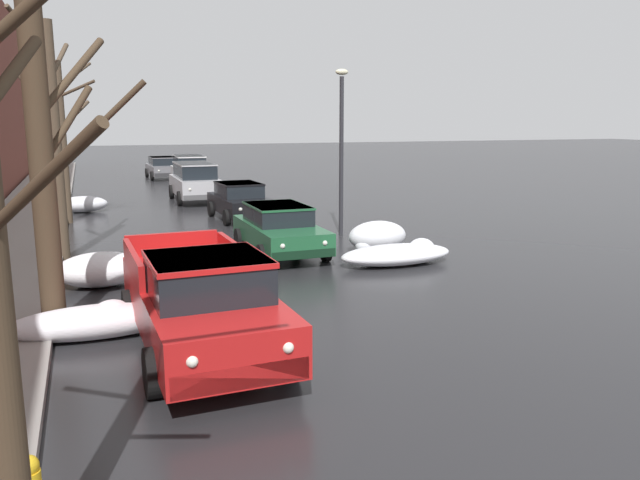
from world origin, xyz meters
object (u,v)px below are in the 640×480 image
bare_tree_second_along_sidewalk (45,165)px  suv_white_queued_behind_truck (190,170)px  bare_tree_far_down_block (64,140)px  suv_silver_parked_far_down_block (195,180)px  pickup_truck_red_approaching_near_lane (201,300)px  street_lamp_post (341,143)px  sedan_black_parked_kerbside_mid (240,200)px  sedan_green_parked_kerbside_close (279,228)px  bare_tree_mid_block (53,135)px  sedan_grey_at_far_intersection (163,167)px

bare_tree_second_along_sidewalk → suv_white_queued_behind_truck: bearing=75.4°
bare_tree_far_down_block → suv_silver_parked_far_down_block: (5.52, 4.74, -2.11)m
pickup_truck_red_approaching_near_lane → suv_white_queued_behind_truck: suv_white_queued_behind_truck is taller
bare_tree_far_down_block → street_lamp_post: bare_tree_far_down_block is taller
sedan_black_parked_kerbside_mid → suv_white_queued_behind_truck: bearing=89.7°
bare_tree_far_down_block → suv_silver_parked_far_down_block: 7.57m
street_lamp_post → suv_silver_parked_far_down_block: bearing=106.4°
bare_tree_second_along_sidewalk → sedan_green_parked_kerbside_close: bare_tree_second_along_sidewalk is taller
bare_tree_mid_block → street_lamp_post: 8.76m
sedan_black_parked_kerbside_mid → suv_silver_parked_far_down_block: 6.18m
bare_tree_far_down_block → suv_silver_parked_far_down_block: size_ratio=1.25×
bare_tree_second_along_sidewalk → bare_tree_far_down_block: size_ratio=0.99×
sedan_green_parked_kerbside_close → street_lamp_post: 4.32m
bare_tree_far_down_block → sedan_grey_at_far_intersection: size_ratio=1.35×
sedan_grey_at_far_intersection → bare_tree_second_along_sidewalk: bearing=-100.3°
bare_tree_mid_block → suv_silver_parked_far_down_block: 13.01m
sedan_black_parked_kerbside_mid → sedan_grey_at_far_intersection: same height
sedan_green_parked_kerbside_close → sedan_grey_at_far_intersection: (-0.26, 25.48, 0.00)m
pickup_truck_red_approaching_near_lane → sedan_green_parked_kerbside_close: 7.75m
sedan_green_parked_kerbside_close → sedan_black_parked_kerbside_mid: same height
pickup_truck_red_approaching_near_lane → suv_silver_parked_far_down_block: (3.22, 19.75, 0.11)m
suv_silver_parked_far_down_block → sedan_grey_at_far_intersection: bearing=90.0°
sedan_black_parked_kerbside_mid → sedan_grey_at_far_intersection: size_ratio=0.92×
sedan_green_parked_kerbside_close → sedan_grey_at_far_intersection: same height
sedan_black_parked_kerbside_mid → suv_silver_parked_far_down_block: suv_silver_parked_far_down_block is taller
sedan_green_parked_kerbside_close → pickup_truck_red_approaching_near_lane: bearing=-116.6°
bare_tree_second_along_sidewalk → bare_tree_mid_block: (-0.08, 6.23, 0.38)m
pickup_truck_red_approaching_near_lane → sedan_grey_at_far_intersection: (3.22, 32.40, -0.13)m
bare_tree_mid_block → sedan_green_parked_kerbside_close: bearing=-12.8°
suv_white_queued_behind_truck → bare_tree_second_along_sidewalk: bearing=-104.6°
sedan_green_parked_kerbside_close → suv_silver_parked_far_down_block: (-0.26, 12.83, 0.24)m
pickup_truck_red_approaching_near_lane → sedan_grey_at_far_intersection: size_ratio=1.24×
bare_tree_mid_block → pickup_truck_red_approaching_near_lane: size_ratio=1.19×
suv_white_queued_behind_truck → sedan_green_parked_kerbside_close: bearing=-91.5°
pickup_truck_red_approaching_near_lane → suv_white_queued_behind_truck: size_ratio=1.23×
pickup_truck_red_approaching_near_lane → street_lamp_post: 11.37m
bare_tree_far_down_block → sedan_grey_at_far_intersection: bearing=72.4°
pickup_truck_red_approaching_near_lane → sedan_black_parked_kerbside_mid: bearing=73.9°
suv_silver_parked_far_down_block → street_lamp_post: (3.12, -10.57, 2.08)m
suv_silver_parked_far_down_block → suv_white_queued_behind_truck: bearing=83.1°
sedan_grey_at_far_intersection → sedan_green_parked_kerbside_close: bearing=-89.4°
bare_tree_second_along_sidewalk → bare_tree_mid_block: bare_tree_mid_block is taller
pickup_truck_red_approaching_near_lane → sedan_green_parked_kerbside_close: bearing=63.4°
bare_tree_second_along_sidewalk → suv_white_queued_behind_truck: size_ratio=1.32×
bare_tree_second_along_sidewalk → sedan_grey_at_far_intersection: (5.50, 30.38, -2.28)m
sedan_grey_at_far_intersection → street_lamp_post: street_lamp_post is taller
bare_tree_mid_block → sedan_black_parked_kerbside_mid: bearing=40.5°
sedan_grey_at_far_intersection → suv_white_queued_behind_truck: bearing=-82.9°
bare_tree_second_along_sidewalk → street_lamp_post: bearing=39.7°
sedan_black_parked_kerbside_mid → street_lamp_post: (2.40, -4.43, 2.32)m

